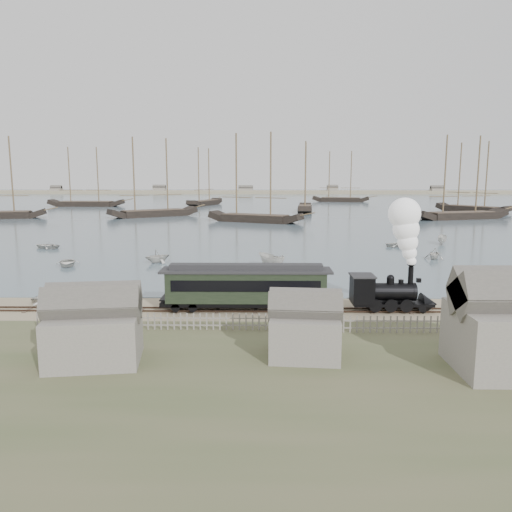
{
  "coord_description": "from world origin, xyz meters",
  "views": [
    {
      "loc": [
        -0.51,
        -39.99,
        10.53
      ],
      "look_at": [
        -1.04,
        3.33,
        3.5
      ],
      "focal_mm": 35.0,
      "sensor_mm": 36.0,
      "label": 1
    }
  ],
  "objects": [
    {
      "name": "shed_left",
      "position": [
        -10.0,
        -13.0,
        0.0
      ],
      "size": [
        5.0,
        4.0,
        4.1
      ],
      "primitive_type": null,
      "color": "slate",
      "rests_on": "ground"
    },
    {
      "name": "schooner_7",
      "position": [
        -20.66,
        135.67,
        10.06
      ],
      "size": [
        11.49,
        20.75,
        20.0
      ],
      "primitive_type": null,
      "rotation": [
        0.0,
        0.0,
        1.22
      ],
      "color": "black",
      "rests_on": "harbor_water"
    },
    {
      "name": "schooner_4",
      "position": [
        47.54,
        81.1,
        10.06
      ],
      "size": [
        24.79,
        12.55,
        20.0
      ],
      "primitive_type": null,
      "rotation": [
        0.0,
        0.0,
        0.3
      ],
      "color": "black",
      "rests_on": "harbor_water"
    },
    {
      "name": "harbor_water",
      "position": [
        0.0,
        170.0,
        0.03
      ],
      "size": [
        600.0,
        336.0,
        0.06
      ],
      "primitive_type": "cube",
      "color": "#475966",
      "rests_on": "ground"
    },
    {
      "name": "shed_mid",
      "position": [
        2.0,
        -12.0,
        0.0
      ],
      "size": [
        4.0,
        3.5,
        3.6
      ],
      "primitive_type": null,
      "color": "slate",
      "rests_on": "ground"
    },
    {
      "name": "rail_track",
      "position": [
        0.0,
        -2.0,
        0.04
      ],
      "size": [
        120.0,
        1.8,
        0.16
      ],
      "color": "#3A2920",
      "rests_on": "ground"
    },
    {
      "name": "schooner_3",
      "position": [
        11.93,
        105.0,
        10.06
      ],
      "size": [
        6.1,
        19.01,
        20.0
      ],
      "primitive_type": null,
      "rotation": [
        0.0,
        0.0,
        1.47
      ],
      "color": "black",
      "rests_on": "harbor_water"
    },
    {
      "name": "ground",
      "position": [
        0.0,
        0.0,
        0.0
      ],
      "size": [
        600.0,
        600.0,
        0.0
      ],
      "primitive_type": "plane",
      "color": "tan",
      "rests_on": "ground"
    },
    {
      "name": "far_spit",
      "position": [
        0.0,
        250.0,
        0.0
      ],
      "size": [
        500.0,
        20.0,
        1.8
      ],
      "primitive_type": "cube",
      "color": "tan",
      "rests_on": "ground"
    },
    {
      "name": "schooner_8",
      "position": [
        30.7,
        159.7,
        10.06
      ],
      "size": [
        22.69,
        10.01,
        20.0
      ],
      "primitive_type": null,
      "rotation": [
        0.0,
        0.0,
        -0.23
      ],
      "color": "black",
      "rests_on": "harbor_water"
    },
    {
      "name": "locomotive",
      "position": [
        10.34,
        -2.0,
        3.94
      ],
      "size": [
        6.82,
        2.55,
        8.51
      ],
      "color": "black",
      "rests_on": "ground"
    },
    {
      "name": "rowboat_4",
      "position": [
        21.23,
        22.32,
        0.78
      ],
      "size": [
        3.56,
        3.44,
        1.43
      ],
      "primitive_type": "imported",
      "rotation": [
        0.0,
        0.0,
        5.72
      ],
      "color": "silver",
      "rests_on": "harbor_water"
    },
    {
      "name": "rowboat_2",
      "position": [
        0.54,
        16.74,
        0.83
      ],
      "size": [
        3.97,
        3.82,
        1.55
      ],
      "primitive_type": "imported",
      "rotation": [
        0.0,
        0.0,
        3.88
      ],
      "color": "silver",
      "rests_on": "harbor_water"
    },
    {
      "name": "rowboat_3",
      "position": [
        19.69,
        33.29,
        0.43
      ],
      "size": [
        2.7,
        3.68,
        0.74
      ],
      "primitive_type": "imported",
      "rotation": [
        0.0,
        0.0,
        1.61
      ],
      "color": "silver",
      "rests_on": "harbor_water"
    },
    {
      "name": "rowboat_1",
      "position": [
        -13.17,
        19.32,
        0.88
      ],
      "size": [
        4.03,
        4.12,
        1.65
      ],
      "primitive_type": "imported",
      "rotation": [
        0.0,
        0.0,
        2.21
      ],
      "color": "silver",
      "rests_on": "harbor_water"
    },
    {
      "name": "passenger_coach",
      "position": [
        -1.75,
        -2.0,
        2.04
      ],
      "size": [
        13.25,
        2.56,
        3.22
      ],
      "color": "black",
      "rests_on": "ground"
    },
    {
      "name": "schooner_6",
      "position": [
        -60.33,
        129.43,
        10.06
      ],
      "size": [
        25.33,
        6.51,
        20.0
      ],
      "primitive_type": null,
      "rotation": [
        0.0,
        0.0,
        -0.03
      ],
      "color": "black",
      "rests_on": "harbor_water"
    },
    {
      "name": "shed_right",
      "position": [
        13.0,
        -14.0,
        0.0
      ],
      "size": [
        6.0,
        5.0,
        5.1
      ],
      "primitive_type": null,
      "color": "slate",
      "rests_on": "ground"
    },
    {
      "name": "schooner_2",
      "position": [
        -2.12,
        72.53,
        10.06
      ],
      "size": [
        22.21,
        13.76,
        20.0
      ],
      "primitive_type": null,
      "rotation": [
        0.0,
        0.0,
        -0.43
      ],
      "color": "black",
      "rests_on": "harbor_water"
    },
    {
      "name": "picket_fence_east",
      "position": [
        12.5,
        -7.5,
        0.0
      ],
      "size": [
        15.0,
        0.1,
        1.2
      ],
      "primitive_type": null,
      "color": "slate",
      "rests_on": "ground"
    },
    {
      "name": "schooner_1",
      "position": [
        -28.33,
        87.39,
        10.06
      ],
      "size": [
        21.99,
        17.15,
        20.0
      ],
      "primitive_type": null,
      "rotation": [
        0.0,
        0.0,
        0.59
      ],
      "color": "black",
      "rests_on": "harbor_water"
    },
    {
      "name": "rowboat_6",
      "position": [
        -31.75,
        31.08,
        0.46
      ],
      "size": [
        3.9,
        4.58,
        0.8
      ],
      "primitive_type": "imported",
      "rotation": [
        0.0,
        0.0,
        4.37
      ],
      "color": "silver",
      "rests_on": "harbor_water"
    },
    {
      "name": "picket_fence_west",
      "position": [
        -6.5,
        -7.0,
        0.0
      ],
      "size": [
        19.0,
        0.1,
        1.2
      ],
      "primitive_type": null,
      "color": "slate",
      "rests_on": "ground"
    },
    {
      "name": "rowboat_0",
      "position": [
        -23.27,
        17.01,
        0.45
      ],
      "size": [
        4.44,
        3.73,
        0.79
      ],
      "primitive_type": "imported",
      "rotation": [
        0.0,
        0.0,
        0.3
      ],
      "color": "silver",
      "rests_on": "harbor_water"
    },
    {
      "name": "rowboat_5",
      "position": [
        27.16,
        36.3,
        0.74
      ],
      "size": [
        3.74,
        2.55,
        1.35
      ],
      "primitive_type": "imported",
      "rotation": [
        0.0,
        0.0,
        2.75
      ],
      "color": "silver",
      "rests_on": "harbor_water"
    },
    {
      "name": "schooner_5",
      "position": [
        60.02,
        104.71,
        10.06
      ],
      "size": [
        16.8,
        20.01,
        20.0
      ],
      "primitive_type": null,
      "rotation": [
        0.0,
        0.0,
        -0.92
      ],
      "color": "black",
      "rests_on": "harbor_water"
    },
    {
      "name": "beached_dinghy",
      "position": [
        -17.75,
        0.05,
        0.37
      ],
      "size": [
        2.74,
        3.71,
        0.74
      ],
      "primitive_type": "imported",
      "rotation": [
        0.0,
        0.0,
        1.52
      ],
      "color": "silver",
      "rests_on": "ground"
    }
  ]
}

